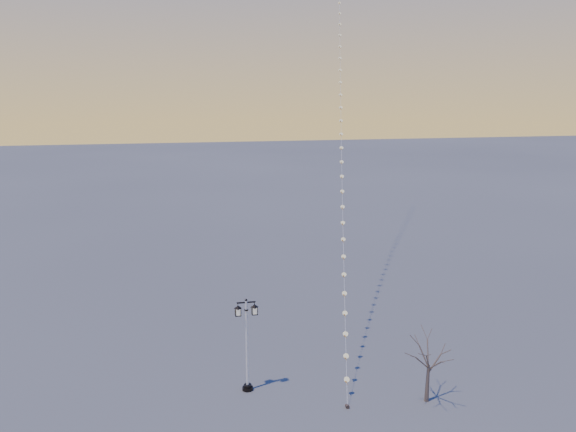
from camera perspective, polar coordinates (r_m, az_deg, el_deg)
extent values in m
plane|color=#515151|center=(28.52, 0.77, -19.23)|extent=(300.00, 300.00, 0.00)
cylinder|color=black|center=(29.88, -4.22, -17.47)|extent=(0.56, 0.56, 0.16)
cylinder|color=black|center=(29.81, -4.23, -17.22)|extent=(0.40, 0.40, 0.14)
cylinder|color=silver|center=(28.68, -4.31, -13.04)|extent=(0.13, 0.13, 4.69)
cylinder|color=black|center=(27.95, -4.37, -9.73)|extent=(0.20, 0.20, 0.06)
cube|color=black|center=(27.80, -4.39, -8.97)|extent=(0.95, 0.07, 0.06)
sphere|color=black|center=(27.75, -4.39, -8.74)|extent=(0.14, 0.14, 0.14)
pyramid|color=black|center=(27.81, -5.25, -9.30)|extent=(0.44, 0.44, 0.14)
cube|color=beige|center=(27.93, -5.24, -9.89)|extent=(0.26, 0.26, 0.34)
cube|color=black|center=(28.00, -5.23, -10.25)|extent=(0.30, 0.30, 0.04)
pyramid|color=black|center=(27.90, -3.52, -9.20)|extent=(0.44, 0.44, 0.14)
cube|color=beige|center=(28.02, -3.51, -9.79)|extent=(0.26, 0.26, 0.34)
cube|color=black|center=(28.09, -3.50, -10.14)|extent=(0.30, 0.30, 0.04)
cone|color=brown|center=(29.28, 14.33, -16.50)|extent=(0.23, 0.23, 1.98)
cylinder|color=#34261F|center=(28.50, 6.20, -19.11)|extent=(0.19, 0.19, 0.19)
cylinder|color=black|center=(28.49, 6.20, -19.07)|extent=(0.03, 0.03, 0.23)
cone|color=orange|center=(44.94, 5.58, 14.67)|extent=(0.07, 0.07, 0.26)
cylinder|color=white|center=(28.26, 6.22, -18.31)|extent=(0.01, 0.01, 0.74)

